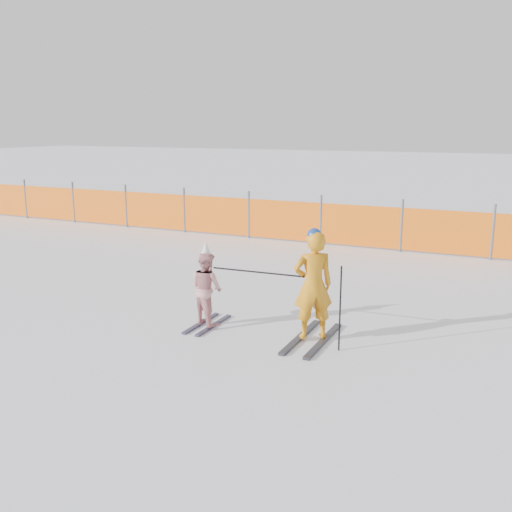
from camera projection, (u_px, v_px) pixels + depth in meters
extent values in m
plane|color=white|center=(242.00, 329.00, 8.40)|extent=(120.00, 120.00, 0.00)
cube|color=black|center=(300.00, 337.00, 8.03)|extent=(0.09, 1.42, 0.04)
cube|color=black|center=(323.00, 341.00, 7.89)|extent=(0.09, 1.42, 0.04)
imported|color=orange|center=(313.00, 285.00, 7.78)|extent=(0.66, 0.61, 1.51)
sphere|color=navy|center=(314.00, 235.00, 7.63)|extent=(0.20, 0.20, 0.20)
cube|color=black|center=(201.00, 323.00, 8.60)|extent=(0.09, 0.99, 0.03)
cube|color=black|center=(214.00, 325.00, 8.50)|extent=(0.09, 0.99, 0.03)
imported|color=pink|center=(207.00, 288.00, 8.42)|extent=(0.65, 0.59, 1.10)
cone|color=white|center=(206.00, 249.00, 8.29)|extent=(0.19, 0.19, 0.24)
cylinder|color=black|center=(340.00, 309.00, 7.47)|extent=(0.02, 0.02, 1.16)
cylinder|color=black|center=(258.00, 272.00, 8.06)|extent=(1.38, 0.10, 0.02)
cylinder|color=#595960|center=(26.00, 199.00, 18.37)|extent=(0.06, 0.06, 1.25)
cylinder|color=#595960|center=(74.00, 202.00, 17.55)|extent=(0.06, 0.06, 1.25)
cylinder|color=#595960|center=(126.00, 206.00, 16.72)|extent=(0.06, 0.06, 1.25)
cylinder|color=#595960|center=(184.00, 210.00, 15.90)|extent=(0.06, 0.06, 1.25)
cylinder|color=#595960|center=(249.00, 215.00, 15.07)|extent=(0.06, 0.06, 1.25)
cylinder|color=#595960|center=(321.00, 220.00, 14.25)|extent=(0.06, 0.06, 1.25)
cylinder|color=#595960|center=(401.00, 226.00, 13.42)|extent=(0.06, 0.06, 1.25)
cylinder|color=#595960|center=(493.00, 232.00, 12.60)|extent=(0.06, 0.06, 1.25)
cube|color=orange|center=(192.00, 213.00, 15.81)|extent=(16.50, 0.03, 1.00)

